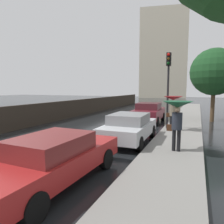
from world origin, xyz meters
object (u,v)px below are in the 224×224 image
Objects in this scene: pedestrian_with_umbrella_near at (173,104)px; street_tree_near at (214,72)px; pedestrian_with_umbrella_far at (177,111)px; traffic_light at (168,77)px; car_maroon_far_ahead at (149,112)px; car_red_near_kerb at (54,159)px; car_silver_mid_road at (129,127)px.

pedestrian_with_umbrella_near is 6.22m from street_tree_near.
street_tree_near is at bearing -96.70° from pedestrian_with_umbrella_far.
street_tree_near reaches higher than traffic_light.
pedestrian_with_umbrella_near reaches higher than car_maroon_far_ahead.
car_maroon_far_ahead is (0.05, 11.26, 0.05)m from car_red_near_kerb.
car_maroon_far_ahead is 5.75m from street_tree_near.
pedestrian_with_umbrella_near is at bearing 76.95° from car_red_near_kerb.
car_silver_mid_road reaches higher than car_red_near_kerb.
car_red_near_kerb is 11.26m from car_maroon_far_ahead.
car_maroon_far_ahead is 0.72× the size of street_tree_near.
car_red_near_kerb is at bearing -108.73° from street_tree_near.
car_maroon_far_ahead is at bearing -66.16° from pedestrian_with_umbrella_far.
pedestrian_with_umbrella_near is (2.11, -3.35, 0.94)m from car_maroon_far_ahead.
pedestrian_with_umbrella_far is at bearing -69.74° from car_maroon_far_ahead.
street_tree_near is (2.35, 5.38, 2.07)m from pedestrian_with_umbrella_near.
traffic_light reaches higher than car_red_near_kerb.
car_maroon_far_ahead is 4.07m from pedestrian_with_umbrella_near.
car_silver_mid_road is at bearing -85.71° from car_maroon_far_ahead.
car_red_near_kerb is at bearing 58.08° from pedestrian_with_umbrella_far.
car_maroon_far_ahead is 4.15m from traffic_light.
pedestrian_with_umbrella_near is (2.16, 7.91, 0.99)m from car_red_near_kerb.
street_tree_near is (4.51, 13.29, 3.06)m from car_red_near_kerb.
car_silver_mid_road is at bearing -115.89° from street_tree_near.
pedestrian_with_umbrella_far is at bearing -78.00° from traffic_light.
traffic_light is at bearing 80.27° from car_red_near_kerb.
car_silver_mid_road is 1.04× the size of car_maroon_far_ahead.
pedestrian_with_umbrella_near is at bearing -57.53° from car_maroon_far_ahead.
car_red_near_kerb is 0.84× the size of street_tree_near.
car_maroon_far_ahead is at bearing -56.26° from pedestrian_with_umbrella_near.
traffic_light is (-0.97, 4.58, 1.55)m from pedestrian_with_umbrella_far.
car_red_near_kerb is 8.97m from traffic_light.
car_red_near_kerb is at bearing -101.95° from traffic_light.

